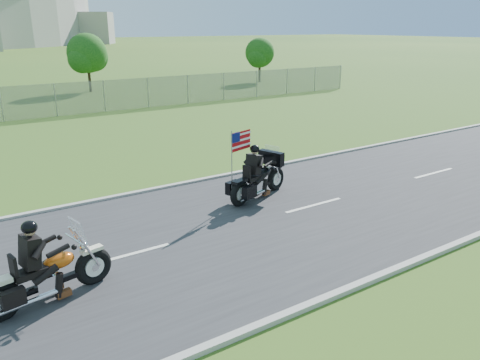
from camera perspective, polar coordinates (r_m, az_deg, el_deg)
ground at (r=12.48m, az=-4.91°, el=-6.96°), size 420.00×420.00×0.00m
road at (r=12.48m, az=-4.92°, el=-6.88°), size 120.00×8.00×0.04m
curb_north at (r=15.89m, az=-11.95°, el=-1.44°), size 120.00×0.18×0.12m
curb_south at (r=9.54m, az=7.29°, el=-15.39°), size 120.00×0.18×0.12m
tree_fence_near at (r=41.65m, az=-18.09°, el=14.26°), size 3.52×3.28×4.75m
tree_fence_far at (r=46.89m, az=2.44°, el=15.06°), size 3.08×2.87×4.20m
motorcycle_lead at (r=10.22m, az=-22.53°, el=-10.83°), size 2.73×1.03×1.85m
motorcycle_follow at (r=14.95m, az=2.25°, el=0.00°), size 2.65×1.28×2.27m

